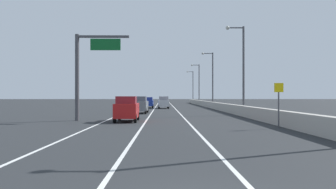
{
  "coord_description": "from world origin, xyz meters",
  "views": [
    {
      "loc": [
        -0.54,
        -6.38,
        2.16
      ],
      "look_at": [
        0.14,
        41.04,
        2.34
      ],
      "focal_mm": 36.75,
      "sensor_mm": 36.0,
      "label": 1
    }
  ],
  "objects": [
    {
      "name": "overhead_sign_gantry",
      "position": [
        -7.26,
        23.44,
        4.73
      ],
      "size": [
        4.68,
        0.36,
        7.5
      ],
      "color": "#47474C",
      "rests_on": "ground_plane"
    },
    {
      "name": "lane_stripe_center",
      "position": [
        -2.0,
        55.0,
        0.0
      ],
      "size": [
        0.16,
        130.0,
        0.0
      ],
      "primitive_type": "cube",
      "color": "silver",
      "rests_on": "ground_plane"
    },
    {
      "name": "lamp_post_right_fourth",
      "position": [
        8.17,
        79.0,
        5.77
      ],
      "size": [
        2.14,
        0.44,
        10.04
      ],
      "color": "#4C4C51",
      "rests_on": "ground_plane"
    },
    {
      "name": "lane_stripe_left",
      "position": [
        -5.5,
        55.0,
        0.0
      ],
      "size": [
        0.16,
        130.0,
        0.0
      ],
      "primitive_type": "cube",
      "color": "silver",
      "rests_on": "ground_plane"
    },
    {
      "name": "car_white_0",
      "position": [
        -6.27,
        90.76,
        0.98
      ],
      "size": [
        2.02,
        4.58,
        1.97
      ],
      "color": "white",
      "rests_on": "ground_plane"
    },
    {
      "name": "lamp_post_right_third",
      "position": [
        8.18,
        55.56,
        5.77
      ],
      "size": [
        2.14,
        0.44,
        10.04
      ],
      "color": "#4C4C51",
      "rests_on": "ground_plane"
    },
    {
      "name": "car_blue_2",
      "position": [
        -3.29,
        55.85,
        0.96
      ],
      "size": [
        1.97,
        4.58,
        1.92
      ],
      "color": "#1E389E",
      "rests_on": "ground_plane"
    },
    {
      "name": "jersey_barrier_right",
      "position": [
        7.97,
        40.0,
        0.55
      ],
      "size": [
        0.6,
        120.0,
        1.1
      ],
      "primitive_type": "cube",
      "color": "#B2ADA3",
      "rests_on": "ground_plane"
    },
    {
      "name": "ground_plane",
      "position": [
        0.0,
        64.0,
        0.0
      ],
      "size": [
        320.0,
        320.0,
        0.0
      ],
      "primitive_type": "plane",
      "color": "#26282B"
    },
    {
      "name": "lamp_post_right_fifth",
      "position": [
        8.69,
        102.44,
        5.77
      ],
      "size": [
        2.14,
        0.44,
        10.04
      ],
      "color": "#4C4C51",
      "rests_on": "ground_plane"
    },
    {
      "name": "car_red_4",
      "position": [
        -3.59,
        22.51,
        1.05
      ],
      "size": [
        1.89,
        4.12,
        2.12
      ],
      "color": "red",
      "rests_on": "ground_plane"
    },
    {
      "name": "speed_advisory_sign",
      "position": [
        7.07,
        16.1,
        1.76
      ],
      "size": [
        0.6,
        0.11,
        3.0
      ],
      "color": "#4C4C51",
      "rests_on": "ground_plane"
    },
    {
      "name": "car_gray_1",
      "position": [
        -3.38,
        36.14,
        1.04
      ],
      "size": [
        1.88,
        4.68,
        2.09
      ],
      "color": "slate",
      "rests_on": "ground_plane"
    },
    {
      "name": "lamp_post_right_second",
      "position": [
        8.26,
        32.12,
        5.77
      ],
      "size": [
        2.14,
        0.44,
        10.04
      ],
      "color": "#4C4C51",
      "rests_on": "ground_plane"
    },
    {
      "name": "car_silver_3",
      "position": [
        -0.47,
        52.11,
        1.02
      ],
      "size": [
        1.9,
        4.07,
        2.05
      ],
      "color": "#B7B7BC",
      "rests_on": "ground_plane"
    },
    {
      "name": "lane_stripe_right",
      "position": [
        1.5,
        55.0,
        0.0
      ],
      "size": [
        0.16,
        130.0,
        0.0
      ],
      "primitive_type": "cube",
      "color": "silver",
      "rests_on": "ground_plane"
    }
  ]
}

